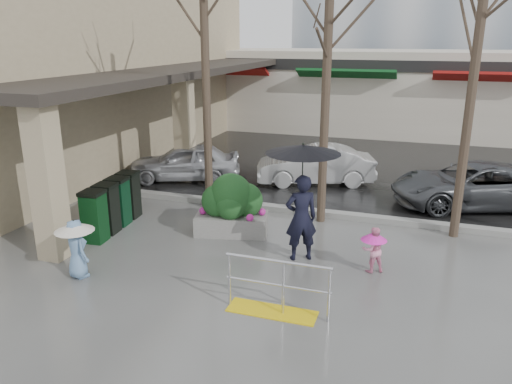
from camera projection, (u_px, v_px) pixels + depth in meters
The scene contains 20 objects.
ground at pixel (229, 272), 10.33m from camera, with size 120.00×120.00×0.00m, color #51514F.
street_asphalt at pixel (362, 117), 30.24m from camera, with size 120.00×36.00×0.01m, color black.
curb at pixel (281, 209), 13.93m from camera, with size 120.00×0.30×0.15m, color gray.
near_building at pixel (85, 55), 19.10m from camera, with size 6.00×18.00×8.00m, color tan.
canopy_slab at pixel (184, 67), 17.94m from camera, with size 2.80×18.00×0.25m, color #2D2823.
pillar_front at pixel (47, 181), 10.54m from camera, with size 0.55×0.55×3.50m, color tan.
pillar_back at pixel (184, 129), 16.42m from camera, with size 0.55×0.55×3.50m, color tan.
storefront_row at pixel (394, 91), 25.38m from camera, with size 34.00×6.74×4.00m.
handrail at pixel (275, 294), 8.72m from camera, with size 1.90×0.50×1.03m.
tree_west at pixel (204, 19), 12.67m from camera, with size 3.20×3.20×6.80m.
tree_midwest at pixel (329, 11), 11.66m from camera, with size 3.20×3.20×7.00m.
tree_mideast at pixel (480, 27), 10.77m from camera, with size 3.20×3.20×6.50m.
woman at pixel (302, 189), 10.50m from camera, with size 1.58×1.58×2.59m.
child_pink at pixel (373, 246), 10.22m from camera, with size 0.59×0.55×0.98m.
child_blue at pixel (76, 243), 9.94m from camera, with size 0.78×0.78×1.22m.
planter at pixel (232, 205), 12.19m from camera, with size 1.90×1.26×1.53m.
news_boxes at pixel (113, 205), 12.53m from camera, with size 0.70×2.28×1.25m.
car_a at pixel (185, 162), 16.80m from camera, with size 1.49×3.70×1.26m, color #BABBC0.
car_b at pixel (315, 165), 16.39m from camera, with size 1.33×3.82×1.26m, color silver.
car_c at pixel (473, 185), 14.18m from camera, with size 2.09×4.53×1.26m, color #4F5255.
Camera 1 is at (3.51, -8.69, 4.68)m, focal length 35.00 mm.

